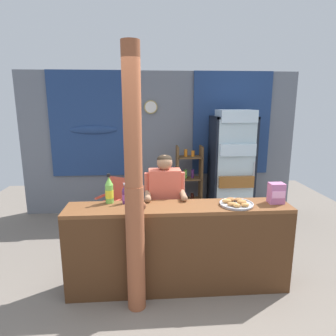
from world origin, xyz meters
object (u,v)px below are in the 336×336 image
Objects in this scene: soda_bottle_grape_soda at (125,195)px; snack_box_wafer at (276,193)px; timber_post at (134,192)px; drink_fridge at (232,162)px; soda_bottle_lime_soda at (109,191)px; stall_counter at (180,244)px; pastry_tray at (236,203)px; plastic_lawn_chair at (115,200)px; bottle_shelf_rack at (189,181)px; shopkeeper at (165,199)px.

soda_bottle_grape_soda is 1.71m from snack_box_wafer.
timber_post is 2.79m from drink_fridge.
timber_post reaches higher than drink_fridge.
soda_bottle_lime_soda is 1.42× the size of soda_bottle_grape_soda.
timber_post is (-0.47, -0.22, 0.68)m from stall_counter.
pastry_tray is at bearing -6.99° from soda_bottle_grape_soda.
soda_bottle_lime_soda is (0.12, -1.61, 0.65)m from plastic_lawn_chair.
drink_fridge is at bearing 4.67° from plastic_lawn_chair.
stall_counter is 10.43× the size of soda_bottle_grape_soda.
bottle_shelf_rack is (0.90, 2.48, -0.57)m from timber_post.
shopkeeper is 6.47× the size of snack_box_wafer.
shopkeeper reaches higher than soda_bottle_lime_soda.
soda_bottle_grape_soda is at bearing -133.98° from drink_fridge.
pastry_tray is (-0.47, -0.05, -0.09)m from snack_box_wafer.
drink_fridge reaches higher than soda_bottle_lime_soda.
stall_counter is 1.23m from snack_box_wafer.
drink_fridge is 1.48× the size of bottle_shelf_rack.
bottle_shelf_rack is 3.60× the size of pastry_tray.
soda_bottle_grape_soda is (-0.47, -0.29, 0.16)m from shopkeeper.
pastry_tray is at bearing -29.67° from shopkeeper.
soda_bottle_grape_soda is (-0.13, 0.44, -0.17)m from timber_post.
timber_post is 1.96× the size of bottle_shelf_rack.
timber_post reaches higher than plastic_lawn_chair.
bottle_shelf_rack is 2.22m from pastry_tray.
pastry_tray is (0.77, -0.44, 0.08)m from shopkeeper.
stall_counter is at bearing -174.18° from snack_box_wafer.
timber_post reaches higher than pastry_tray.
stall_counter is at bearing -100.67° from bottle_shelf_rack.
drink_fridge is (1.16, 2.04, 0.51)m from stall_counter.
plastic_lawn_chair is (-0.42, 2.09, -0.77)m from timber_post.
timber_post is 1.62m from snack_box_wafer.
bottle_shelf_rack is at bearing 70.05° from timber_post.
soda_bottle_lime_soda is 1.89m from snack_box_wafer.
drink_fridge is 2.01m from shopkeeper.
bottle_shelf_rack reaches higher than soda_bottle_grape_soda.
stall_counter is 7.34× the size of soda_bottle_lime_soda.
bottle_shelf_rack is at bearing 72.33° from shopkeeper.
drink_fridge is at bearing 46.02° from soda_bottle_grape_soda.
drink_fridge reaches higher than pastry_tray.
timber_post is 7.79× the size of soda_bottle_lime_soda.
shopkeeper is at bearing 21.10° from soda_bottle_lime_soda.
bottle_shelf_rack is (0.42, 2.25, 0.11)m from stall_counter.
snack_box_wafer is (2.00, -1.76, 0.62)m from plastic_lawn_chair.
shopkeeper is 4.41× the size of soda_bottle_lime_soda.
timber_post is 11.41× the size of snack_box_wafer.
snack_box_wafer is (1.11, 0.11, 0.53)m from stall_counter.
plastic_lawn_chair is 1.63m from shopkeeper.
shopkeeper is (0.76, -1.37, 0.45)m from plastic_lawn_chair.
soda_bottle_lime_soda is 1.43m from pastry_tray.
plastic_lawn_chair is at bearing 100.14° from soda_bottle_grape_soda.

